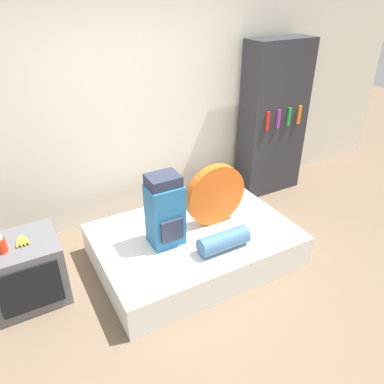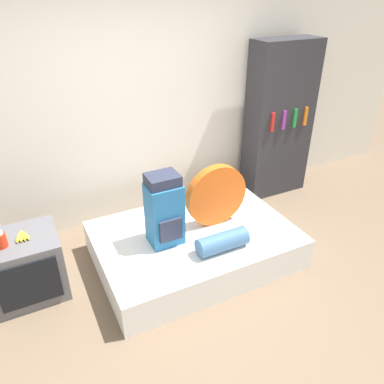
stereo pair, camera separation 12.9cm
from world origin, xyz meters
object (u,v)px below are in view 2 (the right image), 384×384
at_px(tent_bag, 216,195).
at_px(canister, 0,240).
at_px(backpack, 164,211).
at_px(bookshelf, 279,121).
at_px(television, 26,266).
at_px(sleeping_roll, 222,242).

xyz_separation_m(tent_bag, canister, (-1.92, 0.14, 0.01)).
height_order(backpack, bookshelf, bookshelf).
bearing_deg(television, bookshelf, 10.72).
bearing_deg(bookshelf, canister, -168.92).
xyz_separation_m(tent_bag, television, (-1.79, 0.19, -0.35)).
relative_size(television, bookshelf, 0.32).
bearing_deg(sleeping_roll, canister, 162.42).
bearing_deg(television, sleeping_roll, -20.31).
bearing_deg(television, canister, -160.39).
xyz_separation_m(backpack, sleeping_roll, (0.41, -0.35, -0.25)).
distance_m(tent_bag, canister, 1.93).
bearing_deg(backpack, tent_bag, 5.97).
height_order(sleeping_roll, television, television).
height_order(sleeping_roll, canister, canister).
height_order(tent_bag, television, tent_bag).
bearing_deg(sleeping_roll, tent_bag, 68.36).
distance_m(television, canister, 0.38).
xyz_separation_m(sleeping_roll, canister, (-1.76, 0.56, 0.24)).
height_order(backpack, sleeping_roll, backpack).
bearing_deg(television, tent_bag, -6.04).
height_order(backpack, canister, backpack).
relative_size(backpack, canister, 4.95).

